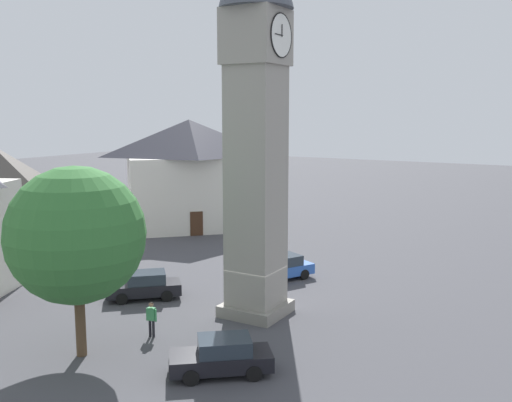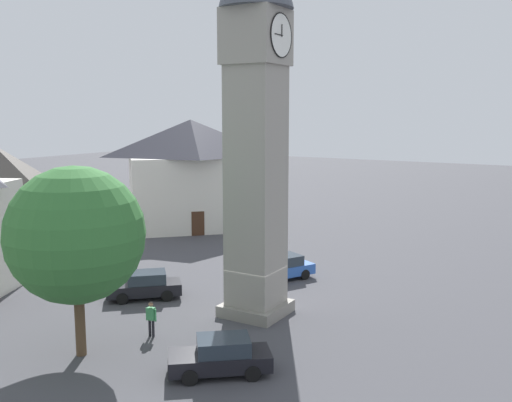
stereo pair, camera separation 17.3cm
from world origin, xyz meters
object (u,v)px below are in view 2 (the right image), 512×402
at_px(car_white_side, 221,356).
at_px(tree, 76,235).
at_px(clock_tower, 256,58).
at_px(pedestrian, 151,316).
at_px(building_terrace_right, 191,173).
at_px(car_red_corner, 282,268).
at_px(car_blue_kerb, 145,285).

xyz_separation_m(car_white_side, tree, (1.54, -6.27, 4.57)).
xyz_separation_m(clock_tower, car_white_side, (6.78, 2.35, -12.33)).
xyz_separation_m(pedestrian, building_terrace_right, (-21.97, -14.11, 4.03)).
xyz_separation_m(clock_tower, pedestrian, (5.17, -2.66, -12.08)).
relative_size(pedestrian, building_terrace_right, 0.13).
bearing_deg(building_terrace_right, car_white_side, 39.05).
height_order(clock_tower, car_red_corner, clock_tower).
bearing_deg(car_blue_kerb, tree, 20.97).
distance_m(clock_tower, car_red_corner, 13.96).
distance_m(car_red_corner, pedestrian, 11.50).
height_order(car_red_corner, pedestrian, pedestrian).
distance_m(car_red_corner, car_white_side, 13.72).
bearing_deg(car_red_corner, pedestrian, -4.31).
distance_m(car_white_side, pedestrian, 5.27).
bearing_deg(pedestrian, building_terrace_right, -147.29).
relative_size(car_blue_kerb, building_terrace_right, 0.31).
height_order(car_blue_kerb, pedestrian, pedestrian).
bearing_deg(clock_tower, car_white_side, 19.15).
height_order(car_blue_kerb, tree, tree).
bearing_deg(car_red_corner, building_terrace_right, -125.04).
xyz_separation_m(car_blue_kerb, pedestrian, (4.17, 4.06, 0.25)).
distance_m(clock_tower, pedestrian, 13.41).
xyz_separation_m(car_red_corner, car_white_side, (13.07, 4.15, 0.00)).
relative_size(clock_tower, pedestrian, 13.20).
distance_m(clock_tower, car_white_side, 14.26).
xyz_separation_m(clock_tower, building_terrace_right, (-16.80, -16.77, -8.05)).
bearing_deg(car_blue_kerb, building_terrace_right, -150.56).
bearing_deg(tree, pedestrian, 158.20).
relative_size(car_blue_kerb, pedestrian, 2.47).
bearing_deg(tree, car_white_side, 103.81).
relative_size(tree, building_terrace_right, 0.62).
height_order(clock_tower, building_terrace_right, clock_tower).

